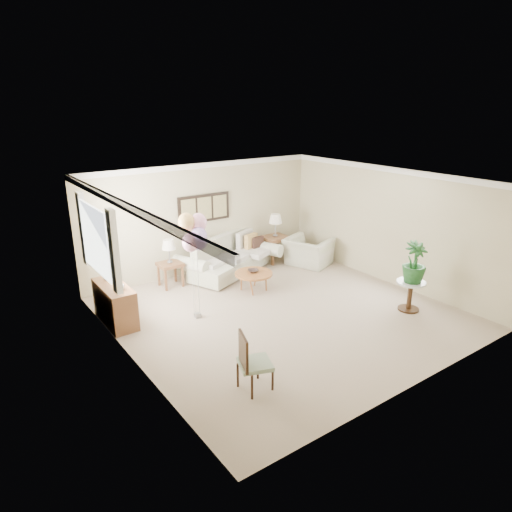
# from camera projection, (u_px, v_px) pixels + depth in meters

# --- Properties ---
(ground_plane) EXTENTS (6.00, 6.00, 0.00)m
(ground_plane) POSITION_uv_depth(u_px,v_px,m) (282.00, 313.00, 8.92)
(ground_plane) COLOR tan
(room_shell) EXTENTS (6.04, 6.04, 2.60)m
(room_shell) POSITION_uv_depth(u_px,v_px,m) (276.00, 233.00, 8.40)
(room_shell) COLOR beige
(room_shell) RESTS_ON ground
(wall_art_triptych) EXTENTS (1.35, 0.06, 0.65)m
(wall_art_triptych) POSITION_uv_depth(u_px,v_px,m) (204.00, 208.00, 10.70)
(wall_art_triptych) COLOR black
(wall_art_triptych) RESTS_ON ground
(sofa) EXTENTS (2.72, 1.68, 0.89)m
(sofa) POSITION_uv_depth(u_px,v_px,m) (229.00, 259.00, 10.90)
(sofa) COLOR beige
(sofa) RESTS_ON ground
(end_table_left) EXTENTS (0.51, 0.46, 0.55)m
(end_table_left) POSITION_uv_depth(u_px,v_px,m) (170.00, 267.00, 10.07)
(end_table_left) COLOR brown
(end_table_left) RESTS_ON ground
(end_table_right) EXTENTS (0.61, 0.55, 0.66)m
(end_table_right) POSITION_uv_depth(u_px,v_px,m) (275.00, 240.00, 11.65)
(end_table_right) COLOR brown
(end_table_right) RESTS_ON ground
(lamp_left) EXTENTS (0.30, 0.30, 0.53)m
(lamp_left) POSITION_uv_depth(u_px,v_px,m) (169.00, 245.00, 9.91)
(lamp_left) COLOR gray
(lamp_left) RESTS_ON end_table_left
(lamp_right) EXTENTS (0.33, 0.33, 0.58)m
(lamp_right) POSITION_uv_depth(u_px,v_px,m) (276.00, 219.00, 11.47)
(lamp_right) COLOR gray
(lamp_right) RESTS_ON end_table_right
(coffee_table) EXTENTS (0.82, 0.82, 0.41)m
(coffee_table) POSITION_uv_depth(u_px,v_px,m) (254.00, 274.00, 9.86)
(coffee_table) COLOR #A7552F
(coffee_table) RESTS_ON ground
(decor_bowl) EXTENTS (0.30, 0.30, 0.06)m
(decor_bowl) POSITION_uv_depth(u_px,v_px,m) (253.00, 271.00, 9.87)
(decor_bowl) COLOR #312420
(decor_bowl) RESTS_ON coffee_table
(armchair) EXTENTS (1.22, 1.31, 0.69)m
(armchair) POSITION_uv_depth(u_px,v_px,m) (308.00, 252.00, 11.46)
(armchair) COLOR beige
(armchair) RESTS_ON ground
(side_table) EXTENTS (0.56, 0.56, 0.60)m
(side_table) POSITION_uv_depth(u_px,v_px,m) (411.00, 289.00, 8.91)
(side_table) COLOR silver
(side_table) RESTS_ON ground
(potted_plant) EXTENTS (0.55, 0.55, 0.81)m
(potted_plant) POSITION_uv_depth(u_px,v_px,m) (414.00, 262.00, 8.70)
(potted_plant) COLOR #154517
(potted_plant) RESTS_ON side_table
(accent_chair) EXTENTS (0.57, 0.57, 0.92)m
(accent_chair) POSITION_uv_depth(u_px,v_px,m) (251.00, 361.00, 6.39)
(accent_chair) COLOR gray
(accent_chair) RESTS_ON ground
(credenza) EXTENTS (0.46, 1.20, 0.74)m
(credenza) POSITION_uv_depth(u_px,v_px,m) (115.00, 304.00, 8.43)
(credenza) COLOR brown
(credenza) RESTS_ON ground
(vase_white) EXTENTS (0.23, 0.23, 0.20)m
(vase_white) POSITION_uv_depth(u_px,v_px,m) (119.00, 285.00, 8.08)
(vase_white) COLOR silver
(vase_white) RESTS_ON credenza
(vase_sage) EXTENTS (0.25, 0.25, 0.20)m
(vase_sage) POSITION_uv_depth(u_px,v_px,m) (108.00, 275.00, 8.55)
(vase_sage) COLOR silver
(vase_sage) RESTS_ON credenza
(balloon_cluster) EXTENTS (0.57, 0.54, 2.05)m
(balloon_cluster) POSITION_uv_depth(u_px,v_px,m) (195.00, 233.00, 8.17)
(balloon_cluster) COLOR gray
(balloon_cluster) RESTS_ON ground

